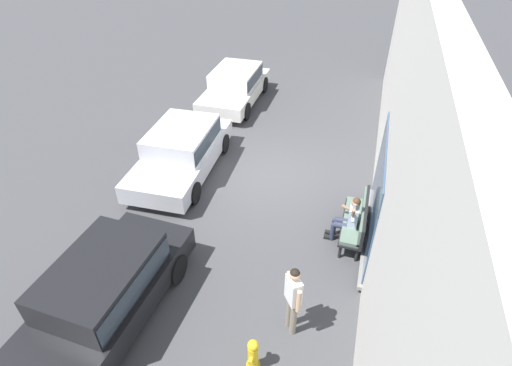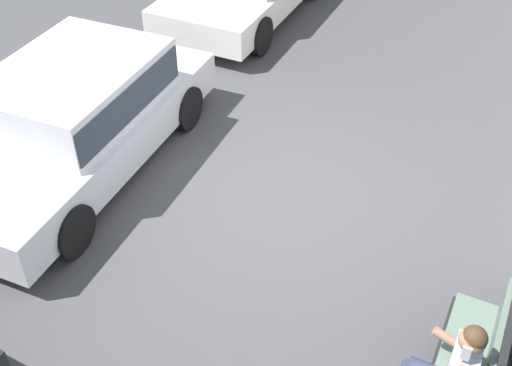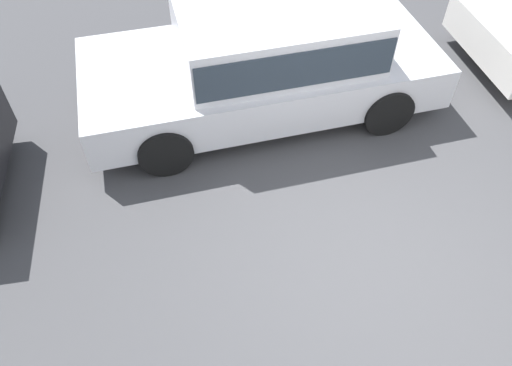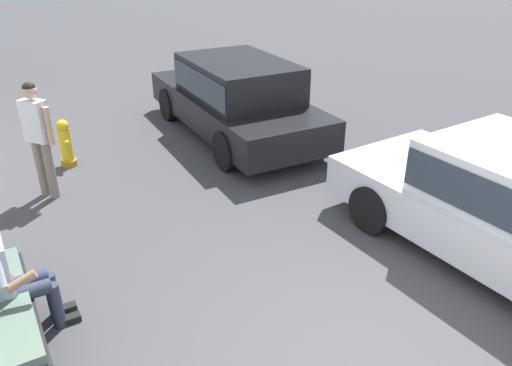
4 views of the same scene
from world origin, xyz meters
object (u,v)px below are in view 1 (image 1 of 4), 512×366
object	(u,v)px
bench	(358,219)
parked_car_mid	(182,148)
parked_car_near	(235,84)
parked_car_far	(102,291)
fire_hydrant	(253,355)
pedestrian_standing	(293,296)
person_on_phone	(349,218)

from	to	relation	value
bench	parked_car_mid	size ratio (longest dim) A/B	0.40
parked_car_near	parked_car_far	distance (m)	10.53
parked_car_mid	fire_hydrant	distance (m)	6.81
fire_hydrant	pedestrian_standing	bearing A→B (deg)	154.15
parked_car_near	parked_car_far	xyz separation A→B (m)	(10.49, 0.88, 0.05)
person_on_phone	bench	bearing A→B (deg)	128.23
person_on_phone	fire_hydrant	xyz separation A→B (m)	(3.84, -1.24, -0.31)
bench	parked_car_far	size ratio (longest dim) A/B	0.39
person_on_phone	fire_hydrant	size ratio (longest dim) A/B	1.65
parked_car_mid	bench	bearing A→B (deg)	74.30
bench	person_on_phone	distance (m)	0.31
pedestrian_standing	parked_car_mid	bearing A→B (deg)	-135.84
person_on_phone	pedestrian_standing	size ratio (longest dim) A/B	0.77
bench	pedestrian_standing	xyz separation A→B (m)	(3.03, -0.98, 0.45)
parked_car_near	pedestrian_standing	world-z (taller)	pedestrian_standing
parked_car_mid	pedestrian_standing	xyz separation A→B (m)	(4.55, 4.42, 0.25)
parked_car_mid	pedestrian_standing	size ratio (longest dim) A/B	2.60
person_on_phone	parked_car_mid	distance (m)	5.45
pedestrian_standing	fire_hydrant	xyz separation A→B (m)	(0.99, -0.48, -0.63)
parked_car_near	fire_hydrant	size ratio (longest dim) A/B	5.26
person_on_phone	parked_car_near	bearing A→B (deg)	-142.55
parked_car_mid	person_on_phone	bearing A→B (deg)	71.89
person_on_phone	pedestrian_standing	xyz separation A→B (m)	(2.86, -0.76, 0.32)
parked_car_near	pedestrian_standing	distance (m)	10.69
parked_car_far	fire_hydrant	size ratio (longest dim) A/B	5.68
parked_car_near	parked_car_mid	world-z (taller)	parked_car_mid
parked_car_far	pedestrian_standing	bearing A→B (deg)	102.38
parked_car_far	parked_car_mid	bearing A→B (deg)	-171.26
bench	parked_car_near	world-z (taller)	parked_car_near
bench	parked_car_near	bearing A→B (deg)	-140.66
bench	parked_car_far	bearing A→B (deg)	-50.14
parked_car_far	person_on_phone	bearing A→B (deg)	129.94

